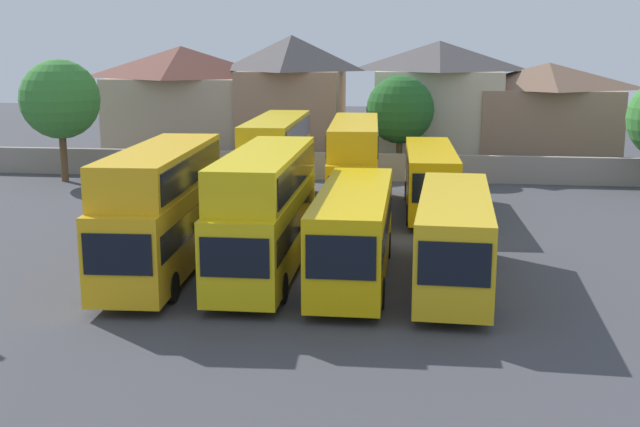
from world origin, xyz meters
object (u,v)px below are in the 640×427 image
(bus_1, at_px, (162,204))
(bus_2, at_px, (265,206))
(bus_3, at_px, (354,229))
(house_terrace_far_right, at_px, (547,114))
(bus_5, at_px, (276,158))
(house_terrace_left, at_px, (182,103))
(bus_6, at_px, (354,161))
(tree_behind_wall, at_px, (400,110))
(tree_left_of_lot, at_px, (60,99))
(house_terrace_right, at_px, (438,102))
(bus_7, at_px, (430,176))
(house_terrace_centre, at_px, (292,99))
(bus_4, at_px, (454,235))

(bus_1, relative_size, bus_2, 1.00)
(bus_1, distance_m, bus_2, 4.02)
(bus_3, bearing_deg, house_terrace_far_right, 158.97)
(bus_5, bearing_deg, house_terrace_left, -150.20)
(bus_1, bearing_deg, bus_6, 151.41)
(bus_6, bearing_deg, bus_1, -28.90)
(bus_1, relative_size, house_terrace_far_right, 1.07)
(bus_1, xyz_separation_m, tree_behind_wall, (8.30, 25.91, 1.69))
(bus_5, height_order, tree_left_of_lot, tree_left_of_lot)
(bus_5, xyz_separation_m, house_terrace_far_right, (16.86, 17.47, 1.08))
(bus_3, relative_size, bus_5, 0.96)
(house_terrace_far_right, bearing_deg, house_terrace_left, -179.10)
(bus_5, bearing_deg, house_terrace_right, 151.45)
(bus_7, relative_size, house_terrace_centre, 1.16)
(bus_1, relative_size, bus_7, 0.99)
(house_terrace_left, bearing_deg, house_terrace_far_right, 0.90)
(bus_5, bearing_deg, bus_3, 20.41)
(bus_6, distance_m, house_terrace_left, 22.86)
(bus_3, xyz_separation_m, house_terrace_left, (-16.01, 30.45, 2.46))
(bus_2, bearing_deg, bus_5, -172.43)
(house_terrace_centre, height_order, house_terrace_far_right, house_terrace_centre)
(bus_2, bearing_deg, house_terrace_far_right, 153.03)
(bus_3, xyz_separation_m, bus_5, (-5.50, 13.41, 0.78))
(bus_3, height_order, bus_6, bus_6)
(bus_5, bearing_deg, bus_1, -10.11)
(tree_left_of_lot, height_order, tree_behind_wall, tree_left_of_lot)
(bus_2, bearing_deg, bus_6, 168.70)
(bus_1, bearing_deg, bus_5, 168.39)
(bus_1, height_order, bus_6, bus_1)
(bus_7, relative_size, house_terrace_right, 1.16)
(bus_2, xyz_separation_m, tree_behind_wall, (4.31, 25.43, 1.76))
(bus_5, relative_size, house_terrace_far_right, 1.12)
(bus_2, bearing_deg, bus_7, 152.57)
(bus_4, bearing_deg, tree_behind_wall, -171.71)
(bus_2, xyz_separation_m, house_terrace_centre, (-3.95, 29.96, 2.14))
(bus_7, xyz_separation_m, house_terrace_centre, (-10.35, 17.01, 2.91))
(house_terrace_centre, xyz_separation_m, tree_behind_wall, (8.26, -4.53, -0.38))
(bus_7, bearing_deg, bus_1, -40.08)
(house_terrace_centre, bearing_deg, tree_behind_wall, -28.77)
(bus_3, relative_size, house_terrace_right, 1.15)
(bus_1, xyz_separation_m, house_terrace_right, (10.94, 31.51, 1.85))
(bus_4, distance_m, bus_7, 13.53)
(bus_3, xyz_separation_m, tree_behind_wall, (0.83, 25.67, 2.49))
(bus_7, bearing_deg, house_terrace_left, -134.72)
(house_terrace_far_right, distance_m, tree_behind_wall, 11.76)
(bus_1, bearing_deg, house_terrace_far_right, 145.44)
(bus_7, xyz_separation_m, house_terrace_far_right, (8.44, 17.69, 1.90))
(bus_3, relative_size, house_terrace_left, 0.98)
(bus_6, distance_m, house_terrace_far_right, 21.73)
(bus_3, xyz_separation_m, bus_4, (3.78, -0.32, -0.04))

